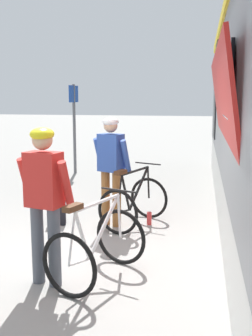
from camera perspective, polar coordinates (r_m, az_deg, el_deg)
ground_plane at (r=5.42m, az=-6.25°, el=-12.72°), size 80.00×80.00×0.00m
cyclist_near_in_red at (r=4.54m, az=-11.31°, el=-3.37°), size 0.65×0.39×1.76m
cyclist_far_in_blue at (r=6.55m, az=-2.11°, el=0.89°), size 0.66×0.47×1.76m
bicycle_near_white at (r=4.75m, az=-4.12°, el=-10.82°), size 1.04×1.25×0.99m
bicycle_far_black at (r=6.64m, az=1.13°, el=-4.74°), size 1.04×1.25×0.99m
backpack_on_platform at (r=6.87m, az=-9.58°, el=-6.12°), size 0.32×0.25×0.40m
water_bottle_near_the_bikes at (r=6.79m, az=3.26°, el=-7.02°), size 0.08×0.08×0.21m
platform_sign_post at (r=11.18m, az=-7.25°, el=7.50°), size 0.08×0.70×2.40m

